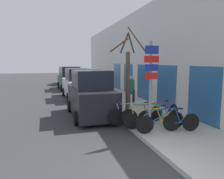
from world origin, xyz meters
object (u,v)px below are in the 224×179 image
at_px(bicycle_1, 151,121).
at_px(bicycle_3, 159,114).
at_px(pedestrian_near, 131,87).
at_px(bicycle_2, 151,117).
at_px(street_tree, 128,75).
at_px(parked_car_2, 70,79).
at_px(pedestrian_far, 99,79).
at_px(parked_car_1, 77,85).
at_px(bicycle_4, 137,114).
at_px(parked_car_0, 91,96).
at_px(parked_car_3, 66,76).
at_px(signpost, 151,82).
at_px(bicycle_0, 168,122).

bearing_deg(bicycle_1, bicycle_3, -22.96).
bearing_deg(bicycle_3, pedestrian_near, -31.44).
bearing_deg(bicycle_3, bicycle_2, 97.30).
xyz_separation_m(bicycle_1, pedestrian_near, (1.32, 5.61, 0.61)).
bearing_deg(street_tree, bicycle_1, -90.27).
bearing_deg(parked_car_2, pedestrian_far, -39.22).
bearing_deg(bicycle_3, parked_car_1, -8.28).
relative_size(bicycle_4, pedestrian_far, 1.48).
xyz_separation_m(parked_car_0, parked_car_3, (-0.07, 17.00, -0.10)).
height_order(signpost, street_tree, street_tree).
height_order(parked_car_1, pedestrian_near, parked_car_1).
relative_size(bicycle_1, street_tree, 0.46).
relative_size(bicycle_2, pedestrian_near, 1.31).
xyz_separation_m(signpost, street_tree, (0.22, 2.99, 0.07)).
xyz_separation_m(parked_car_1, street_tree, (1.72, -6.41, 1.08)).
height_order(signpost, parked_car_2, signpost).
xyz_separation_m(signpost, parked_car_0, (-1.52, 3.58, -0.97)).
relative_size(parked_car_3, street_tree, 1.09).
xyz_separation_m(bicycle_1, pedestrian_far, (0.75, 12.85, 0.59)).
xyz_separation_m(parked_car_3, pedestrian_near, (3.12, -14.67, 0.17)).
distance_m(bicycle_4, pedestrian_near, 4.81).
relative_size(bicycle_4, pedestrian_near, 1.46).
bearing_deg(parked_car_0, street_tree, -20.40).
xyz_separation_m(bicycle_0, bicycle_1, (-0.49, 0.41, -0.02)).
height_order(bicycle_2, parked_car_0, parked_car_0).
height_order(bicycle_3, pedestrian_near, pedestrian_near).
relative_size(parked_car_2, street_tree, 1.08).
distance_m(bicycle_1, street_tree, 3.12).
bearing_deg(parked_car_3, bicycle_1, -81.34).
bearing_deg(parked_car_0, pedestrian_far, 73.92).
xyz_separation_m(bicycle_2, parked_car_2, (-2.00, 14.30, 0.47)).
bearing_deg(bicycle_1, parked_car_2, 30.08).
bearing_deg(bicycle_0, bicycle_2, 28.01).
relative_size(parked_car_1, parked_car_2, 1.01).
distance_m(bicycle_2, parked_car_2, 14.45).
bearing_deg(bicycle_2, parked_car_2, 34.26).
bearing_deg(bicycle_2, bicycle_1, 179.47).
bearing_deg(street_tree, bicycle_4, -95.82).
bearing_deg(parked_car_3, bicycle_0, -80.09).
height_order(bicycle_2, street_tree, street_tree).
bearing_deg(signpost, pedestrian_far, 85.87).
bearing_deg(parked_car_0, bicycle_1, -63.88).
height_order(bicycle_1, parked_car_2, parked_car_2).
distance_m(bicycle_1, parked_car_3, 20.37).
xyz_separation_m(bicycle_4, parked_car_3, (-1.64, 19.22, 0.41)).
height_order(bicycle_2, bicycle_3, bicycle_3).
distance_m(bicycle_3, street_tree, 2.62).
bearing_deg(pedestrian_near, bicycle_3, 91.84).
bearing_deg(bicycle_4, parked_car_2, 3.38).
height_order(bicycle_0, bicycle_4, bicycle_0).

